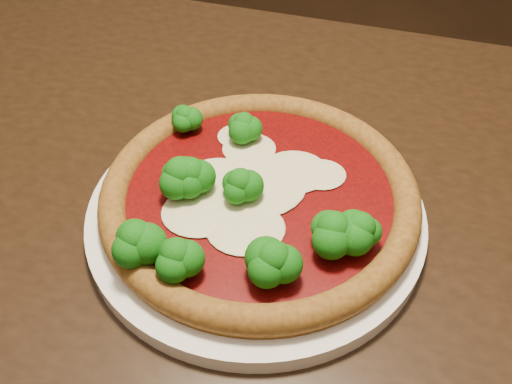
{
  "coord_description": "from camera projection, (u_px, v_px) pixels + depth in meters",
  "views": [
    {
      "loc": [
        0.04,
        -0.43,
        1.18
      ],
      "look_at": [
        0.06,
        -0.05,
        0.79
      ],
      "focal_mm": 40.0,
      "sensor_mm": 36.0,
      "label": 1
    }
  ],
  "objects": [
    {
      "name": "plate",
      "position": [
        256.0,
        214.0,
        0.57
      ],
      "size": [
        0.33,
        0.33,
        0.02
      ],
      "primitive_type": "cylinder",
      "color": "white",
      "rests_on": "dining_table"
    },
    {
      "name": "pizza",
      "position": [
        255.0,
        196.0,
        0.55
      ],
      "size": [
        0.31,
        0.31,
        0.06
      ],
      "rotation": [
        0.0,
        0.0,
        0.19
      ],
      "color": "brown",
      "rests_on": "plate"
    },
    {
      "name": "dining_table",
      "position": [
        257.0,
        254.0,
        0.68
      ],
      "size": [
        1.3,
        1.08,
        0.75
      ],
      "rotation": [
        0.0,
        0.0,
        -0.35
      ],
      "color": "black",
      "rests_on": "floor"
    }
  ]
}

